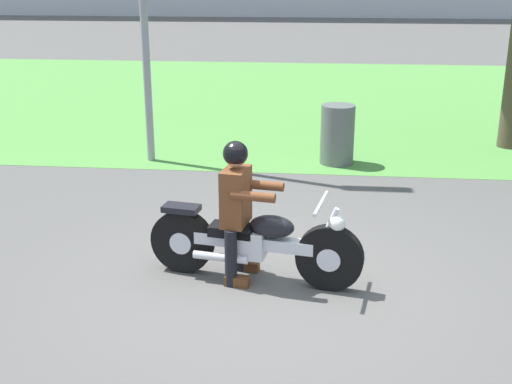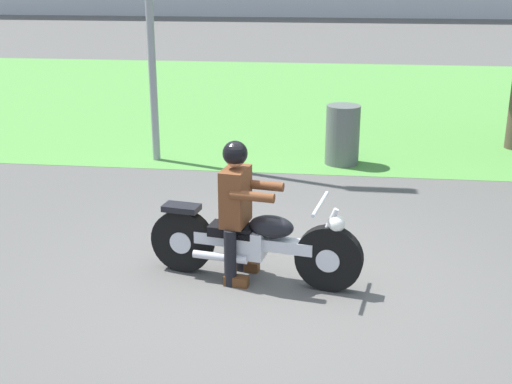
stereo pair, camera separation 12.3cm
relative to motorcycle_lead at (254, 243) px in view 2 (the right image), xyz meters
The scene contains 5 objects.
ground 0.42m from the motorcycle_lead, 16.15° to the right, with size 120.00×120.00×0.00m, color #565451.
grass_verge 9.57m from the motorcycle_lead, 89.21° to the left, with size 60.00×12.00×0.01m, color #549342.
motorcycle_lead is the anchor object (origin of this frame).
rider_lead 0.46m from the motorcycle_lead, 169.51° to the left, with size 0.60×0.52×1.40m.
trash_can 4.29m from the motorcycle_lead, 78.40° to the left, with size 0.53×0.53×0.93m, color #595E5B.
Camera 2 is at (0.61, -5.84, 2.95)m, focal length 46.35 mm.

